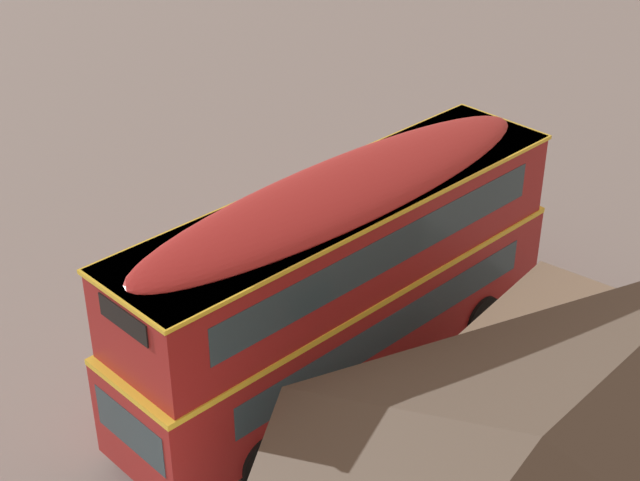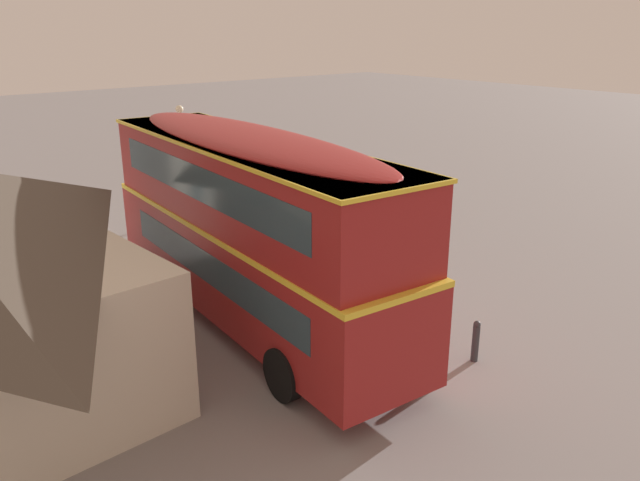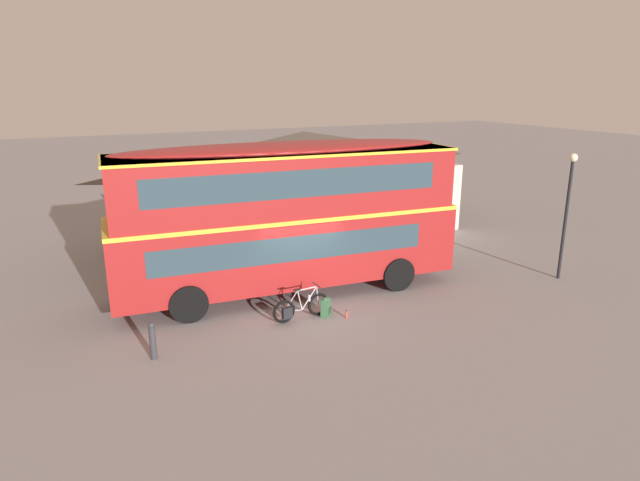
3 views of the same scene
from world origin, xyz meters
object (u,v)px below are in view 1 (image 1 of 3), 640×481
at_px(water_bottle_red_squeeze, 234,338).
at_px(kerb_bollard, 378,234).
at_px(touring_bicycle, 286,314).
at_px(backpack_on_ground, 260,329).
at_px(double_decker_bus, 342,275).

relative_size(water_bottle_red_squeeze, kerb_bollard, 0.25).
distance_m(touring_bicycle, water_bottle_red_squeeze, 1.36).
distance_m(touring_bicycle, kerb_bollard, 4.19).
height_order(backpack_on_ground, water_bottle_red_squeeze, backpack_on_ground).
distance_m(double_decker_bus, kerb_bollard, 5.84).
bearing_deg(double_decker_bus, kerb_bollard, -150.21).
distance_m(water_bottle_red_squeeze, kerb_bollard, 5.41).
bearing_deg(water_bottle_red_squeeze, touring_bicycle, 158.72).
distance_m(backpack_on_ground, water_bottle_red_squeeze, 0.63).
distance_m(touring_bicycle, backpack_on_ground, 0.79).
height_order(touring_bicycle, water_bottle_red_squeeze, touring_bicycle).
xyz_separation_m(double_decker_bus, touring_bicycle, (-0.57, -2.18, -2.28)).
bearing_deg(double_decker_bus, touring_bicycle, -104.62).
xyz_separation_m(water_bottle_red_squeeze, kerb_bollard, (-5.40, -0.04, 0.38)).
relative_size(touring_bicycle, backpack_on_ground, 3.09).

